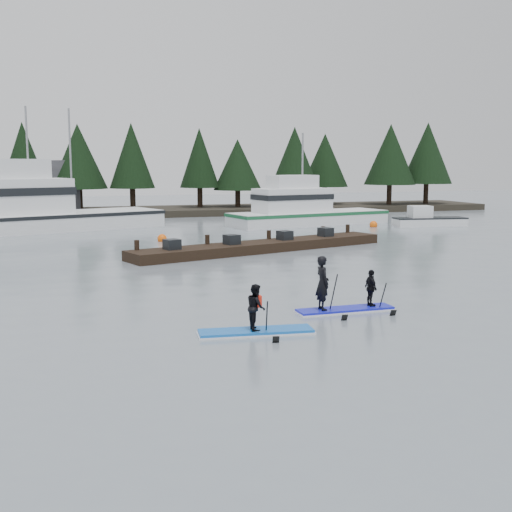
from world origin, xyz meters
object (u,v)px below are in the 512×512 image
object	(u,v)px
fishing_boat_medium	(305,218)
paddleboard_solo	(256,317)
fishing_boat_large	(36,221)
paddleboard_duo	(342,292)
floating_dock	(263,246)

from	to	relation	value
fishing_boat_medium	paddleboard_solo	bearing A→B (deg)	-125.48
fishing_boat_large	paddleboard_solo	world-z (taller)	fishing_boat_large
fishing_boat_medium	paddleboard_solo	distance (m)	32.67
fishing_boat_medium	paddleboard_duo	world-z (taller)	fishing_boat_medium
floating_dock	paddleboard_solo	bearing A→B (deg)	-126.64
fishing_boat_medium	paddleboard_duo	bearing A→B (deg)	-120.89
fishing_boat_large	fishing_boat_medium	size ratio (longest dim) A/B	1.32
fishing_boat_medium	paddleboard_solo	world-z (taller)	fishing_boat_medium
floating_dock	paddleboard_solo	xyz separation A→B (m)	(-5.56, -16.12, 0.21)
fishing_boat_medium	paddleboard_duo	size ratio (longest dim) A/B	4.19
floating_dock	paddleboard_duo	world-z (taller)	paddleboard_duo
fishing_boat_large	fishing_boat_medium	bearing A→B (deg)	-22.92
fishing_boat_large	paddleboard_duo	distance (m)	30.82
paddleboard_duo	fishing_boat_medium	bearing A→B (deg)	69.97
fishing_boat_medium	fishing_boat_large	bearing A→B (deg)	165.45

